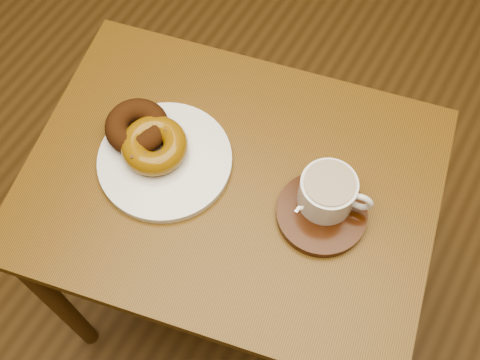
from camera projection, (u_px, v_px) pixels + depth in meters
The scene contains 8 objects.
ground at pixel (327, 227), 1.78m from camera, with size 6.00×6.00×0.00m, color #563B1B.
cafe_table at pixel (231, 206), 1.17m from camera, with size 0.83×0.69×0.69m.
donut_plate at pixel (165, 160), 1.08m from camera, with size 0.24×0.24×0.01m, color white.
donut_cinnamon at pixel (137, 127), 1.08m from camera, with size 0.12×0.12×0.04m, color #371B0B.
donut_caramel at pixel (154, 145), 1.07m from camera, with size 0.16×0.16×0.04m.
saucer at pixel (321, 213), 1.04m from camera, with size 0.16×0.16×0.02m, color #321506.
coffee_cup at pixel (328, 192), 1.01m from camera, with size 0.13×0.10×0.07m.
teaspoon at pixel (319, 181), 1.05m from camera, with size 0.02×0.10×0.01m.
Camera 1 is at (0.12, -0.72, 1.64)m, focal length 45.00 mm.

